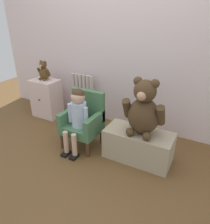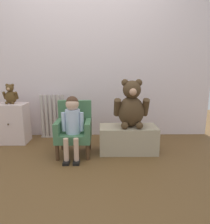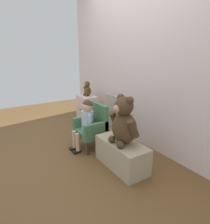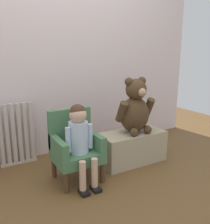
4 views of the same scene
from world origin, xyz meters
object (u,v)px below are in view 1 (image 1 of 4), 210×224
small_dresser (47,98)px  low_bench (138,145)px  child_figure (77,112)px  large_teddy_bear (144,110)px  small_teddy_bear (44,71)px  radiator (83,97)px  child_armchair (84,120)px

small_dresser → low_bench: 1.60m
child_figure → low_bench: bearing=11.7°
low_bench → large_teddy_bear: 0.42m
child_figure → small_teddy_bear: (-0.91, 0.50, 0.20)m
radiator → small_dresser: radiator is taller
child_figure → low_bench: (0.66, 0.14, -0.30)m
radiator → child_figure: size_ratio=0.90×
low_bench → large_teddy_bear: bearing=-3.8°
radiator → small_teddy_bear: bearing=-159.9°
radiator → child_armchair: radiator is taller
small_dresser → child_figure: 1.04m
radiator → low_bench: radiator is taller
small_dresser → large_teddy_bear: 1.66m
child_armchair → low_bench: (0.66, 0.03, -0.15)m
radiator → child_figure: bearing=-60.1°
small_teddy_bear → low_bench: bearing=-13.2°
low_bench → child_armchair: bearing=-177.4°
child_armchair → child_figure: size_ratio=0.89×
child_armchair → small_teddy_bear: 1.05m
large_teddy_bear → low_bench: bearing=176.2°
child_figure → small_dresser: bearing=151.6°
small_dresser → child_figure: size_ratio=0.77×
small_dresser → low_bench: size_ratio=0.78×
radiator → low_bench: size_ratio=0.92×
radiator → child_armchair: 0.71m
radiator → child_armchair: bearing=-55.7°
low_bench → large_teddy_bear: (0.03, -0.00, 0.42)m
low_bench → radiator: bearing=152.4°
child_armchair → small_dresser: bearing=157.1°
child_armchair → child_figure: child_figure is taller
child_figure → large_teddy_bear: (0.69, 0.13, 0.11)m
low_bench → small_teddy_bear: small_teddy_bear is taller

